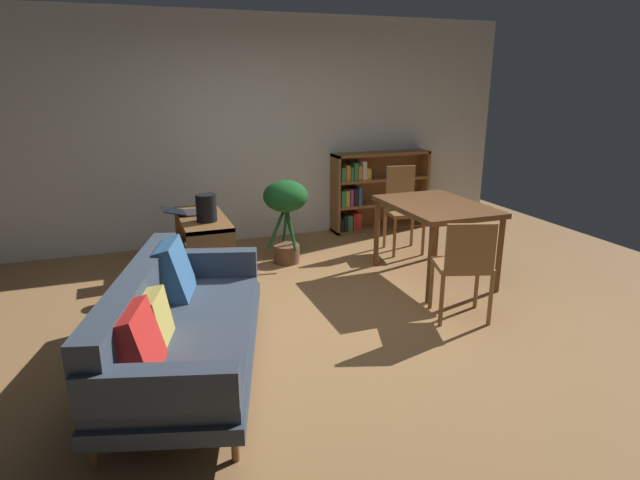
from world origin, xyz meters
The scene contains 11 objects.
ground_plane centered at (0.00, 0.00, 0.00)m, with size 8.16×8.16×0.00m, color #9E7042.
back_wall_panel centered at (0.00, 2.70, 1.35)m, with size 6.80×0.10×2.70m, color silver.
fabric_couch centered at (-1.30, -0.32, 0.36)m, with size 1.40×2.21×0.77m.
media_console centered at (-0.83, 1.50, 0.30)m, with size 0.45×1.07×0.63m.
open_laptop centered at (-0.94, 1.67, 0.65)m, with size 0.46×0.29×0.07m.
desk_speaker centered at (-0.81, 1.30, 0.76)m, with size 0.20×0.20×0.26m.
potted_floor_plant centered at (0.08, 1.61, 0.63)m, with size 0.48×0.50×0.92m.
dining_table centered at (1.34, 0.64, 0.69)m, with size 0.85×1.18×0.78m.
dining_chair_near centered at (1.03, -0.31, 0.51)m, with size 0.54×0.50×0.87m.
dining_chair_far centered at (1.49, 1.58, 0.54)m, with size 0.44×0.46×0.98m.
bookshelf centered at (1.56, 2.53, 0.51)m, with size 1.33×0.28×1.04m.
Camera 1 is at (-1.52, -3.74, 1.96)m, focal length 29.78 mm.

